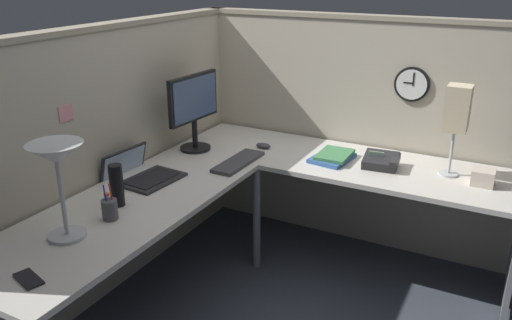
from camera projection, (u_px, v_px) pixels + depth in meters
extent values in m
plane|color=#383D47|center=(267.00, 284.00, 3.26)|extent=(6.80, 6.80, 0.00)
cube|color=#B7AD99|center=(109.00, 165.00, 3.06)|extent=(2.57, 0.10, 1.55)
cube|color=gray|center=(94.00, 27.00, 2.78)|extent=(2.57, 0.12, 0.03)
cube|color=#B7AD99|center=(359.00, 135.00, 3.59)|extent=(0.10, 2.37, 1.55)
cube|color=gray|center=(367.00, 17.00, 3.31)|extent=(0.12, 2.37, 0.03)
cube|color=beige|center=(163.00, 187.00, 2.90)|extent=(2.35, 0.66, 0.03)
cube|color=beige|center=(393.00, 171.00, 3.13)|extent=(0.66, 1.49, 0.03)
cylinder|color=slate|center=(257.00, 219.00, 3.34)|extent=(0.05, 0.05, 0.70)
cylinder|color=black|center=(195.00, 148.00, 3.44)|extent=(0.20, 0.20, 0.02)
cylinder|color=black|center=(195.00, 134.00, 3.41)|extent=(0.04, 0.04, 0.20)
cube|color=black|center=(193.00, 98.00, 3.32)|extent=(0.46, 0.06, 0.30)
cube|color=#384C72|center=(195.00, 98.00, 3.31)|extent=(0.42, 0.04, 0.26)
cube|color=#232326|center=(152.00, 179.00, 2.95)|extent=(0.36, 0.27, 0.02)
cube|color=black|center=(152.00, 178.00, 2.94)|extent=(0.30, 0.20, 0.00)
cube|color=#232326|center=(123.00, 166.00, 3.05)|extent=(0.34, 0.09, 0.22)
cube|color=#99B2D1|center=(124.00, 166.00, 3.04)|extent=(0.31, 0.08, 0.18)
cube|color=#38383D|center=(238.00, 162.00, 3.20)|extent=(0.43, 0.15, 0.02)
ellipsoid|color=#38383D|center=(263.00, 146.00, 3.47)|extent=(0.06, 0.10, 0.03)
cylinder|color=#B7BABF|center=(68.00, 235.00, 2.35)|extent=(0.17, 0.17, 0.02)
cylinder|color=#B7BABF|center=(62.00, 196.00, 2.28)|extent=(0.02, 0.02, 0.38)
cone|color=#B7BABF|center=(56.00, 154.00, 2.21)|extent=(0.24, 0.24, 0.09)
cylinder|color=#4C4C51|center=(110.00, 210.00, 2.49)|extent=(0.08, 0.08, 0.10)
cylinder|color=#1E1EB2|center=(105.00, 198.00, 2.46)|extent=(0.01, 0.02, 0.13)
cylinder|color=#B21E1E|center=(111.00, 196.00, 2.48)|extent=(0.01, 0.02, 0.13)
cylinder|color=#D8591E|center=(107.00, 194.00, 2.48)|extent=(0.03, 0.03, 0.01)
cube|color=black|center=(28.00, 279.00, 2.02)|extent=(0.11, 0.16, 0.01)
cylinder|color=black|center=(117.00, 185.00, 2.62)|extent=(0.07, 0.07, 0.22)
cube|color=#232326|center=(381.00, 162.00, 3.13)|extent=(0.21, 0.22, 0.10)
cube|color=#8CA58C|center=(376.00, 155.00, 3.13)|extent=(0.02, 0.09, 0.04)
cube|color=#232326|center=(395.00, 161.00, 3.10)|extent=(0.19, 0.06, 0.04)
cube|color=#335999|center=(332.00, 158.00, 3.26)|extent=(0.31, 0.24, 0.02)
cube|color=#3F7F4C|center=(334.00, 154.00, 3.26)|extent=(0.26, 0.19, 0.02)
cylinder|color=#B7BABF|center=(448.00, 174.00, 3.03)|extent=(0.11, 0.11, 0.01)
cylinder|color=#B7BABF|center=(451.00, 152.00, 2.99)|extent=(0.02, 0.02, 0.27)
cube|color=beige|center=(458.00, 108.00, 2.89)|extent=(0.13, 0.13, 0.26)
cube|color=beige|center=(483.00, 177.00, 2.88)|extent=(0.12, 0.12, 0.09)
cylinder|color=black|center=(412.00, 84.00, 3.26)|extent=(0.03, 0.22, 0.22)
cylinder|color=white|center=(411.00, 85.00, 3.25)|extent=(0.00, 0.19, 0.19)
cube|color=black|center=(408.00, 83.00, 3.25)|extent=(0.00, 0.06, 0.01)
cube|color=black|center=(414.00, 79.00, 3.23)|extent=(0.00, 0.01, 0.08)
cube|color=pink|center=(66.00, 113.00, 2.64)|extent=(0.09, 0.00, 0.08)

